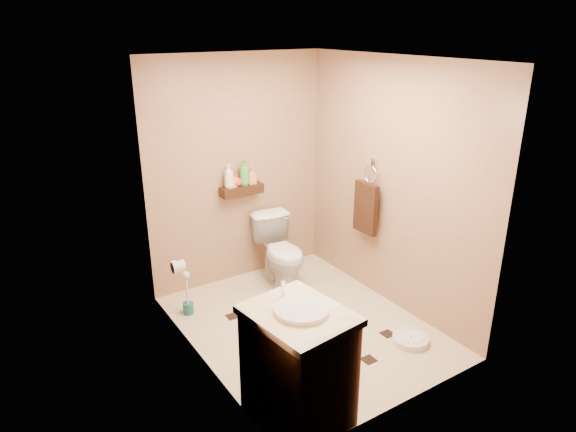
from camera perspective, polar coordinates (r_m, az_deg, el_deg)
ground at (r=4.91m, az=1.80°, el=-12.11°), size 2.50×2.50×0.00m
wall_back at (r=5.40m, az=-5.62°, el=4.93°), size 2.00×0.04×2.40m
wall_front at (r=3.50m, az=13.74°, el=-4.58°), size 2.00×0.04×2.40m
wall_left at (r=3.93m, az=-10.11°, el=-1.46°), size 0.04×2.50×2.40m
wall_right at (r=4.99m, az=11.48°, el=3.27°), size 0.04×2.50×2.40m
ceiling at (r=4.13m, az=2.19°, el=17.09°), size 2.00×2.50×0.02m
wall_shelf at (r=5.38m, az=-5.16°, el=2.90°), size 0.46×0.14×0.10m
floor_accents at (r=4.89m, az=2.58°, el=-12.20°), size 1.16×1.35×0.01m
toilet at (r=5.47m, az=-0.75°, el=-4.02°), size 0.50×0.77×0.74m
vanity at (r=3.70m, az=1.16°, el=-16.16°), size 0.66×0.77×0.99m
bathroom_scale at (r=4.79m, az=13.45°, el=-13.21°), size 0.39×0.39×0.06m
toilet_brush at (r=5.11m, az=-11.09°, el=-9.02°), size 0.10×0.10×0.46m
towel_ring at (r=5.18m, az=8.68°, el=1.15°), size 0.12×0.30×0.76m
toilet_paper at (r=4.75m, az=-12.12°, el=-5.51°), size 0.12×0.11×0.12m
bottle_a at (r=5.27m, az=-6.61°, el=4.43°), size 0.13×0.13×0.25m
bottle_b at (r=5.30m, az=-6.19°, el=4.01°), size 0.08×0.08×0.15m
bottle_c at (r=5.33m, az=-5.70°, el=3.98°), size 0.13×0.13×0.13m
bottle_d at (r=5.35m, az=-4.91°, el=4.85°), size 0.11×0.11×0.27m
bottle_e at (r=5.40m, az=-4.02°, el=4.52°), size 0.10×0.10×0.18m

